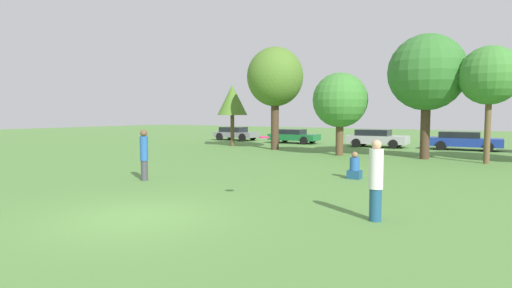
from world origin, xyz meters
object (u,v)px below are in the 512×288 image
(parked_car_grey, at_px, (235,133))
(parked_car_blue, at_px, (464,140))
(person_thrower, at_px, (144,154))
(tree_2, at_px, (340,101))
(parked_car_silver, at_px, (376,138))
(frisbee, at_px, (264,137))
(tree_1, at_px, (275,78))
(parked_car_green, at_px, (293,136))
(tree_3, at_px, (427,73))
(bystander_sitting, at_px, (355,168))
(person_catcher, at_px, (376,180))
(tree_4, at_px, (490,76))
(tree_0, at_px, (232,100))

(parked_car_grey, height_order, parked_car_blue, parked_car_blue)
(person_thrower, xyz_separation_m, tree_2, (2.45, 12.43, 2.19))
(person_thrower, xyz_separation_m, parked_car_silver, (2.41, 19.60, -0.29))
(frisbee, relative_size, parked_car_silver, 0.07)
(tree_1, relative_size, parked_car_green, 1.67)
(tree_2, xyz_separation_m, tree_3, (4.52, 0.62, 1.37))
(person_thrower, height_order, frisbee, person_thrower)
(person_thrower, height_order, tree_1, tree_1)
(tree_2, relative_size, parked_car_green, 1.16)
(bystander_sitting, bearing_deg, parked_car_green, 124.89)
(bystander_sitting, xyz_separation_m, parked_car_blue, (1.80, 15.72, 0.23))
(person_thrower, relative_size, parked_car_silver, 0.43)
(tree_1, bearing_deg, parked_car_silver, 48.83)
(parked_car_green, bearing_deg, person_thrower, -80.40)
(person_catcher, bearing_deg, tree_4, -87.54)
(tree_3, xyz_separation_m, tree_4, (2.93, -0.53, -0.33))
(tree_4, relative_size, parked_car_grey, 1.41)
(frisbee, height_order, tree_3, tree_3)
(tree_0, height_order, parked_car_blue, tree_0)
(parked_car_green, distance_m, parked_car_silver, 6.87)
(parked_car_grey, xyz_separation_m, parked_car_blue, (18.67, -0.14, -0.01))
(tree_0, relative_size, parked_car_grey, 1.13)
(frisbee, xyz_separation_m, parked_car_blue, (2.22, 21.36, -1.15))
(person_thrower, relative_size, parked_car_blue, 0.40)
(frisbee, bearing_deg, bystander_sitting, 85.67)
(person_catcher, height_order, parked_car_grey, person_catcher)
(person_catcher, distance_m, tree_2, 15.11)
(parked_car_silver, bearing_deg, tree_0, -155.13)
(tree_0, bearing_deg, parked_car_grey, 124.05)
(tree_2, relative_size, parked_car_silver, 1.12)
(tree_0, bearing_deg, parked_car_blue, 20.44)
(person_catcher, distance_m, frisbee, 3.05)
(tree_3, relative_size, parked_car_silver, 1.54)
(person_thrower, xyz_separation_m, frisbee, (5.78, -1.14, 0.83))
(person_thrower, relative_size, bystander_sitting, 1.82)
(parked_car_green, relative_size, parked_car_silver, 0.96)
(parked_car_silver, bearing_deg, parked_car_green, 175.43)
(person_catcher, relative_size, tree_0, 0.40)
(person_catcher, height_order, parked_car_blue, person_catcher)
(person_catcher, bearing_deg, tree_2, -57.80)
(frisbee, distance_m, tree_0, 20.30)
(parked_car_blue, bearing_deg, tree_0, -162.64)
(parked_car_grey, bearing_deg, parked_car_green, -8.43)
(bystander_sitting, height_order, parked_car_blue, parked_car_blue)
(frisbee, height_order, parked_car_grey, frisbee)
(tree_3, distance_m, parked_car_grey, 19.48)
(person_thrower, height_order, parked_car_grey, person_thrower)
(bystander_sitting, distance_m, tree_0, 16.82)
(frisbee, bearing_deg, tree_3, 85.20)
(tree_1, distance_m, tree_2, 5.54)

